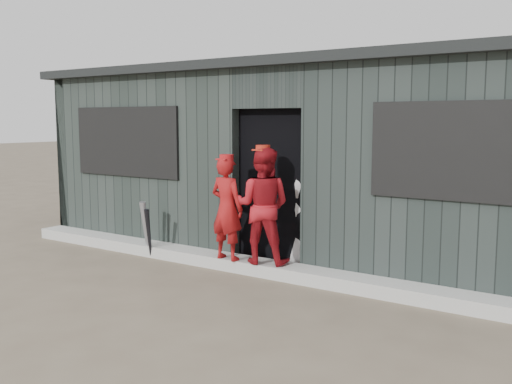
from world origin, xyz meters
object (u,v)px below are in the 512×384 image
Objects in this scene: bat_mid at (145,228)px; player_grey_back at (304,222)px; bat_right at (149,234)px; player_red_right at (263,206)px; player_red_left at (227,208)px; dugout at (322,160)px; bat_left at (146,229)px.

bat_mid is 0.64× the size of player_grey_back.
player_red_right is at bearing 6.30° from bat_right.
player_grey_back is (0.74, 0.60, -0.19)m from player_red_left.
player_red_right reaches higher than player_red_left.
player_grey_back is at bearing 15.39° from bat_mid.
bat_right is 0.55× the size of player_red_left.
bat_right is at bearing -30.55° from bat_mid.
player_red_left reaches higher than bat_right.
player_red_left is 0.91× the size of player_red_right.
dugout reaches higher than player_red_left.
player_red_right reaches higher than bat_right.
player_red_right is 1.16× the size of player_grey_back.
player_grey_back reaches higher than bat_mid.
bat_mid is 0.09× the size of dugout.
bat_left is at bearing -132.09° from dugout.
dugout is (-0.11, 1.72, 0.44)m from player_red_right.
bat_left is at bearing 33.00° from player_grey_back.
bat_right is at bearing 34.91° from player_grey_back.
player_red_right is at bearing 2.81° from bat_mid.
player_grey_back reaches higher than bat_left.
bat_mid is 1.11× the size of bat_right.
player_red_left reaches higher than bat_mid.
dugout is (1.60, 1.91, 0.94)m from bat_right.
player_red_right is at bearing -164.01° from player_red_left.
player_grey_back is (1.99, 0.69, 0.25)m from bat_right.
bat_right is 0.08× the size of dugout.
player_red_left is 0.97m from player_grey_back.
dugout reaches higher than bat_left.
player_grey_back is 1.46m from dugout.
player_red_left is 0.47m from player_red_right.
dugout is at bearing 45.87° from bat_mid.
player_red_left is (1.25, 0.09, 0.44)m from bat_right.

